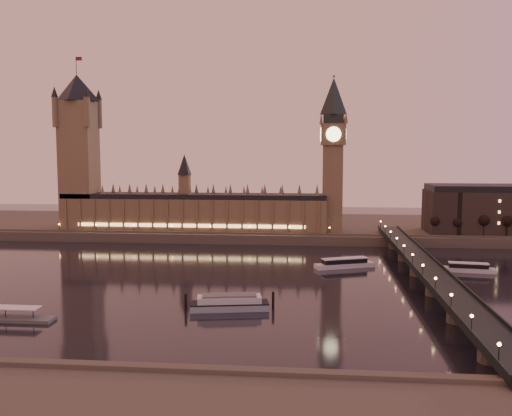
# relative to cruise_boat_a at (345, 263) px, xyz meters

# --- Properties ---
(ground) EXTENTS (700.00, 700.00, 0.00)m
(ground) POSITION_rel_cruise_boat_a_xyz_m (-57.56, -34.63, -2.24)
(ground) COLOR black
(ground) RESTS_ON ground
(far_embankment) EXTENTS (560.00, 130.00, 6.00)m
(far_embankment) POSITION_rel_cruise_boat_a_xyz_m (-27.56, 130.37, 0.76)
(far_embankment) COLOR #423D35
(far_embankment) RESTS_ON ground
(palace_of_westminster) EXTENTS (180.00, 26.62, 52.00)m
(palace_of_westminster) POSITION_rel_cruise_boat_a_xyz_m (-97.68, 86.36, 19.47)
(palace_of_westminster) COLOR brown
(palace_of_westminster) RESTS_ON ground
(victoria_tower) EXTENTS (31.68, 31.68, 118.00)m
(victoria_tower) POSITION_rel_cruise_boat_a_xyz_m (-177.56, 86.37, 63.55)
(victoria_tower) COLOR brown
(victoria_tower) RESTS_ON ground
(big_ben) EXTENTS (17.68, 17.68, 104.00)m
(big_ben) POSITION_rel_cruise_boat_a_xyz_m (-3.57, 86.36, 61.71)
(big_ben) COLOR brown
(big_ben) RESTS_ON ground
(westminster_bridge) EXTENTS (13.20, 260.00, 15.30)m
(westminster_bridge) POSITION_rel_cruise_boat_a_xyz_m (34.05, -34.63, 3.28)
(westminster_bridge) COLOR black
(westminster_bridge) RESTS_ON ground
(bare_tree_0) EXTENTS (5.90, 5.90, 12.00)m
(bare_tree_0) POSITION_rel_cruise_boat_a_xyz_m (61.50, 74.37, 12.71)
(bare_tree_0) COLOR black
(bare_tree_0) RESTS_ON ground
(bare_tree_1) EXTENTS (5.90, 5.90, 12.00)m
(bare_tree_1) POSITION_rel_cruise_boat_a_xyz_m (76.13, 74.37, 12.71)
(bare_tree_1) COLOR black
(bare_tree_1) RESTS_ON ground
(bare_tree_2) EXTENTS (5.90, 5.90, 12.00)m
(bare_tree_2) POSITION_rel_cruise_boat_a_xyz_m (90.76, 74.37, 12.71)
(bare_tree_2) COLOR black
(bare_tree_2) RESTS_ON ground
(bare_tree_3) EXTENTS (5.90, 5.90, 12.00)m
(bare_tree_3) POSITION_rel_cruise_boat_a_xyz_m (105.39, 74.37, 12.71)
(bare_tree_3) COLOR black
(bare_tree_3) RESTS_ON ground
(cruise_boat_a) EXTENTS (32.06, 18.10, 5.08)m
(cruise_boat_a) POSITION_rel_cruise_boat_a_xyz_m (0.00, 0.00, 0.00)
(cruise_boat_a) COLOR silver
(cruise_boat_a) RESTS_ON ground
(cruise_boat_b) EXTENTS (25.93, 9.86, 4.67)m
(cruise_boat_b) POSITION_rel_cruise_boat_a_xyz_m (61.35, -4.70, -0.18)
(cruise_boat_b) COLOR silver
(cruise_boat_b) RESTS_ON ground
(moored_barge) EXTENTS (34.19, 13.66, 6.37)m
(moored_barge) POSITION_rel_cruise_boat_a_xyz_m (-48.60, -83.27, 0.45)
(moored_barge) COLOR #8BA1B1
(moored_barge) RESTS_ON ground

